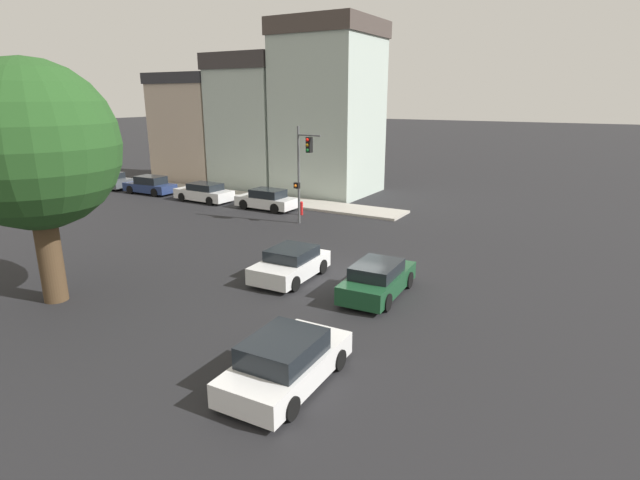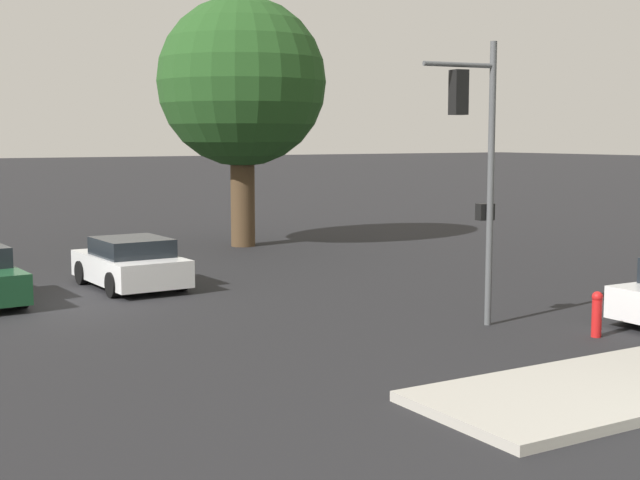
{
  "view_description": "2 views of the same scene",
  "coord_description": "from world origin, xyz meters",
  "px_view_note": "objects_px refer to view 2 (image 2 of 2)",
  "views": [
    {
      "loc": [
        -18.52,
        -9.27,
        7.57
      ],
      "look_at": [
        0.34,
        1.71,
        1.27
      ],
      "focal_mm": 28.0,
      "sensor_mm": 36.0,
      "label": 1
    },
    {
      "loc": [
        20.83,
        -5.58,
        3.96
      ],
      "look_at": [
        3.7,
        4.66,
        1.64
      ],
      "focal_mm": 50.0,
      "sensor_mm": 36.0,
      "label": 2
    }
  ],
  "objects_px": {
    "street_tree": "(242,83)",
    "fire_hydrant": "(597,313)",
    "crossing_car_1": "(131,264)",
    "traffic_signal": "(475,146)"
  },
  "relations": [
    {
      "from": "street_tree",
      "to": "crossing_car_1",
      "type": "height_order",
      "value": "street_tree"
    },
    {
      "from": "traffic_signal",
      "to": "street_tree",
      "type": "bearing_deg",
      "value": -0.66
    },
    {
      "from": "street_tree",
      "to": "crossing_car_1",
      "type": "xyz_separation_m",
      "value": [
        6.58,
        -6.49,
        -5.21
      ]
    },
    {
      "from": "street_tree",
      "to": "traffic_signal",
      "type": "bearing_deg",
      "value": -7.39
    },
    {
      "from": "crossing_car_1",
      "to": "fire_hydrant",
      "type": "xyz_separation_m",
      "value": [
        10.38,
        6.0,
        -0.15
      ]
    },
    {
      "from": "street_tree",
      "to": "fire_hydrant",
      "type": "height_order",
      "value": "street_tree"
    },
    {
      "from": "traffic_signal",
      "to": "crossing_car_1",
      "type": "bearing_deg",
      "value": 35.46
    },
    {
      "from": "crossing_car_1",
      "to": "fire_hydrant",
      "type": "distance_m",
      "value": 11.99
    },
    {
      "from": "crossing_car_1",
      "to": "fire_hydrant",
      "type": "bearing_deg",
      "value": -152.09
    },
    {
      "from": "crossing_car_1",
      "to": "fire_hydrant",
      "type": "height_order",
      "value": "crossing_car_1"
    }
  ]
}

